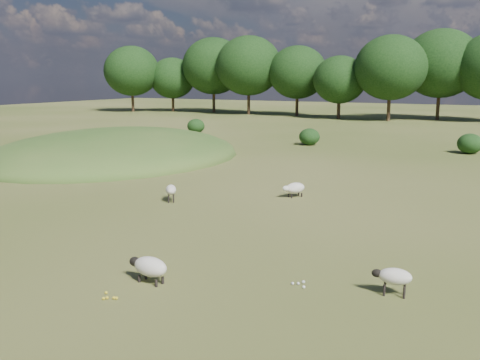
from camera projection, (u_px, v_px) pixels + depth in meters
name	position (u px, v px, depth m)	size (l,w,h in m)	color
ground	(317.00, 154.00, 38.97)	(160.00, 160.00, 0.00)	#3B4F18
mound	(116.00, 157.00, 37.46)	(16.00, 20.00, 4.00)	#33561E
treeline	(403.00, 69.00, 69.05)	(96.28, 14.66, 11.70)	black
shrubs	(316.00, 135.00, 45.36)	(27.46, 5.62, 1.49)	black
sheep_0	(171.00, 190.00, 24.10)	(0.88, 1.06, 0.77)	#BEB29D
sheep_2	(149.00, 267.00, 14.54)	(1.30, 0.65, 0.74)	#BEB29D
sheep_4	(394.00, 277.00, 13.67)	(1.05, 0.56, 0.74)	#BEB29D
sheep_5	(295.00, 188.00, 24.96)	(0.98, 1.20, 0.69)	#BEB29D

